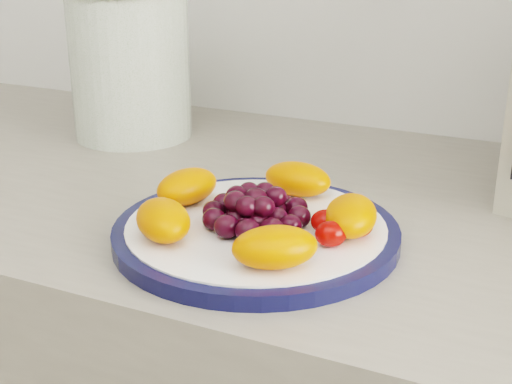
% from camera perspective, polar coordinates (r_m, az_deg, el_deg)
% --- Properties ---
extents(plate_rim, '(0.28, 0.28, 0.01)m').
position_cam_1_polar(plate_rim, '(0.69, 0.00, -3.29)').
color(plate_rim, '#0B0F34').
rests_on(plate_rim, counter).
extents(plate_face, '(0.25, 0.25, 0.02)m').
position_cam_1_polar(plate_face, '(0.69, 0.00, -3.21)').
color(plate_face, white).
rests_on(plate_face, counter).
extents(canister, '(0.21, 0.21, 0.20)m').
position_cam_1_polar(canister, '(1.03, -10.02, 9.84)').
color(canister, '#385E1A').
rests_on(canister, counter).
extents(fruit_plate, '(0.24, 0.23, 0.04)m').
position_cam_1_polar(fruit_plate, '(0.68, 0.24, -1.39)').
color(fruit_plate, '#F55300').
rests_on(fruit_plate, plate_face).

